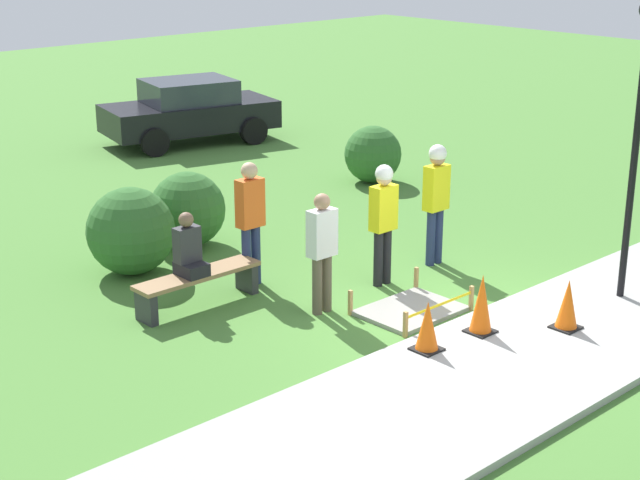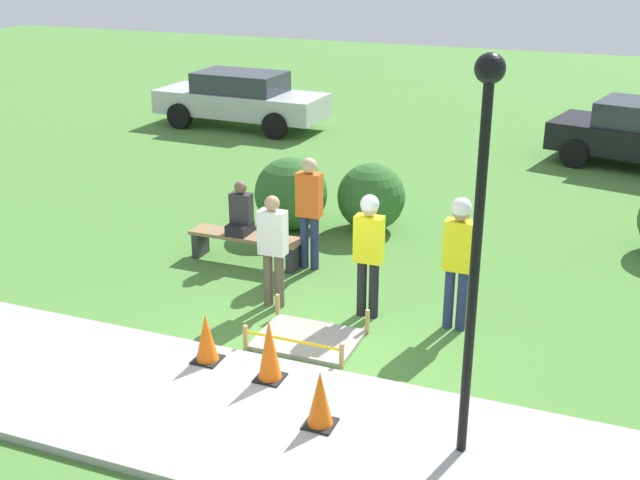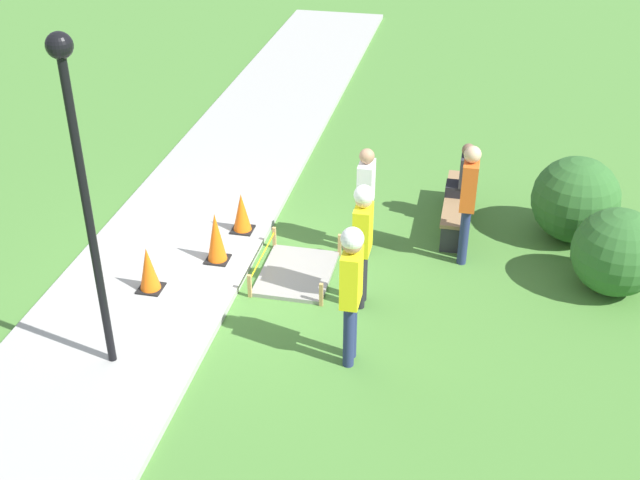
% 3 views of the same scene
% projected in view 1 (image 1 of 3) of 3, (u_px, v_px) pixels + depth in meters
% --- Properties ---
extents(ground_plane, '(60.00, 60.00, 0.00)m').
position_uv_depth(ground_plane, '(458.00, 324.00, 13.22)').
color(ground_plane, '#477A33').
extents(sidewalk, '(28.00, 2.60, 0.10)m').
position_uv_depth(sidewalk, '(539.00, 351.00, 12.30)').
color(sidewalk, '#9E9E99').
rests_on(sidewalk, ground_plane).
extents(wet_concrete_patch, '(1.40, 1.08, 0.36)m').
position_uv_depth(wet_concrete_patch, '(411.00, 310.00, 13.59)').
color(wet_concrete_patch, gray).
rests_on(wet_concrete_patch, ground_plane).
extents(traffic_cone_near_patch, '(0.34, 0.34, 0.65)m').
position_uv_depth(traffic_cone_near_patch, '(427.00, 326.00, 12.11)').
color(traffic_cone_near_patch, black).
rests_on(traffic_cone_near_patch, sidewalk).
extents(traffic_cone_far_patch, '(0.34, 0.34, 0.80)m').
position_uv_depth(traffic_cone_far_patch, '(482.00, 304.00, 12.61)').
color(traffic_cone_far_patch, black).
rests_on(traffic_cone_far_patch, sidewalk).
extents(traffic_cone_sidewalk_edge, '(0.34, 0.34, 0.68)m').
position_uv_depth(traffic_cone_sidewalk_edge, '(568.00, 304.00, 12.75)').
color(traffic_cone_sidewalk_edge, black).
rests_on(traffic_cone_sidewalk_edge, sidewalk).
extents(park_bench, '(1.93, 0.44, 0.50)m').
position_uv_depth(park_bench, '(198.00, 282.00, 13.72)').
color(park_bench, '#2D2D33').
rests_on(park_bench, ground_plane).
extents(person_seated_on_bench, '(0.36, 0.44, 0.89)m').
position_uv_depth(person_seated_on_bench, '(189.00, 250.00, 13.54)').
color(person_seated_on_bench, black).
rests_on(person_seated_on_bench, park_bench).
extents(worker_supervisor, '(0.40, 0.27, 1.84)m').
position_uv_depth(worker_supervisor, '(383.00, 213.00, 14.30)').
color(worker_supervisor, black).
rests_on(worker_supervisor, ground_plane).
extents(worker_assistant, '(0.40, 0.28, 1.93)m').
position_uv_depth(worker_assistant, '(436.00, 192.00, 15.13)').
color(worker_assistant, navy).
rests_on(worker_assistant, ground_plane).
extents(bystander_in_orange_shirt, '(0.40, 0.25, 1.87)m').
position_uv_depth(bystander_in_orange_shirt, '(250.00, 215.00, 14.30)').
color(bystander_in_orange_shirt, navy).
rests_on(bystander_in_orange_shirt, ground_plane).
extents(bystander_in_gray_shirt, '(0.40, 0.22, 1.71)m').
position_uv_depth(bystander_in_gray_shirt, '(322.00, 246.00, 13.32)').
color(bystander_in_gray_shirt, brown).
rests_on(bystander_in_gray_shirt, ground_plane).
extents(lamppost_near, '(0.28, 0.28, 4.13)m').
position_uv_depth(lamppost_near, '(639.00, 109.00, 13.09)').
color(lamppost_near, black).
rests_on(lamppost_near, sidewalk).
extents(parked_car_black, '(4.34, 2.71, 1.52)m').
position_uv_depth(parked_car_black, '(190.00, 110.00, 23.42)').
color(parked_car_black, black).
rests_on(parked_car_black, ground_plane).
extents(shrub_rounded_near, '(1.26, 1.26, 1.26)m').
position_uv_depth(shrub_rounded_near, '(188.00, 209.00, 16.15)').
color(shrub_rounded_near, '#2D6028').
rests_on(shrub_rounded_near, ground_plane).
extents(shrub_rounded_mid, '(1.17, 1.17, 1.17)m').
position_uv_depth(shrub_rounded_mid, '(373.00, 154.00, 20.01)').
color(shrub_rounded_mid, '#2D6028').
rests_on(shrub_rounded_mid, ground_plane).
extents(shrub_rounded_far, '(1.35, 1.35, 1.35)m').
position_uv_depth(shrub_rounded_far, '(131.00, 231.00, 14.90)').
color(shrub_rounded_far, '#2D6028').
rests_on(shrub_rounded_far, ground_plane).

